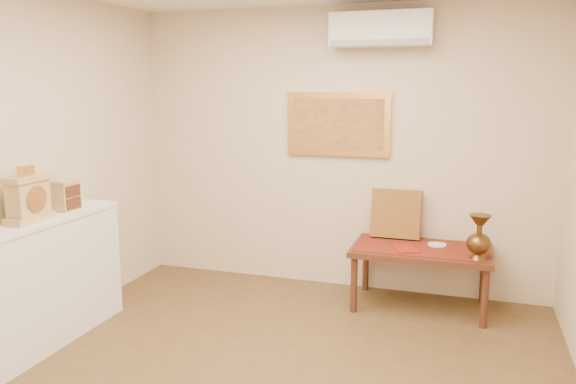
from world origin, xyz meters
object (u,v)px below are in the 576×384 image
at_px(brass_urn_tall, 479,232).
at_px(mantel_clock, 28,198).
at_px(wooden_chest, 65,195).
at_px(display_ledge, 16,293).
at_px(low_table, 421,255).

relative_size(brass_urn_tall, mantel_clock, 1.09).
xyz_separation_m(brass_urn_tall, wooden_chest, (-3.15, -1.09, 0.32)).
bearing_deg(display_ledge, mantel_clock, 85.01).
relative_size(wooden_chest, low_table, 0.20).
bearing_deg(wooden_chest, display_ledge, -89.74).
height_order(brass_urn_tall, wooden_chest, wooden_chest).
distance_m(display_ledge, low_table, 3.27).
height_order(brass_urn_tall, low_table, brass_urn_tall).
bearing_deg(brass_urn_tall, wooden_chest, -160.91).
height_order(mantel_clock, low_table, mantel_clock).
distance_m(brass_urn_tall, mantel_clock, 3.49).
xyz_separation_m(brass_urn_tall, mantel_clock, (-3.13, -1.50, 0.37)).
bearing_deg(mantel_clock, display_ledge, -94.99).
relative_size(display_ledge, mantel_clock, 4.93).
height_order(brass_urn_tall, display_ledge, brass_urn_tall).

